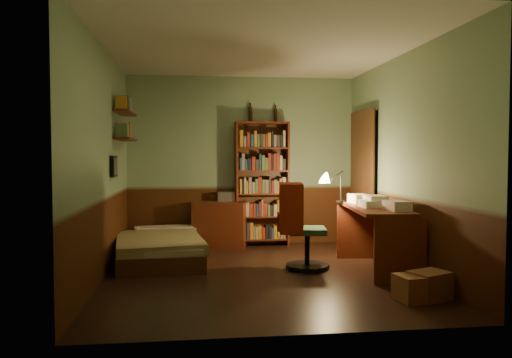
{
  "coord_description": "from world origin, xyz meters",
  "views": [
    {
      "loc": [
        -0.75,
        -5.7,
        1.38
      ],
      "look_at": [
        0.0,
        0.25,
        1.1
      ],
      "focal_mm": 35.0,
      "sensor_mm": 36.0,
      "label": 1
    }
  ],
  "objects": [
    {
      "name": "desk",
      "position": [
        1.44,
        0.04,
        0.38
      ],
      "size": [
        0.75,
        1.48,
        0.76
      ],
      "primitive_type": "cube",
      "rotation": [
        0.0,
        0.0,
        -0.12
      ],
      "color": "#542010",
      "rests_on": "ground"
    },
    {
      "name": "ceiling",
      "position": [
        0.0,
        0.0,
        2.61
      ],
      "size": [
        3.5,
        4.0,
        0.02
      ],
      "primitive_type": "cube",
      "color": "silver",
      "rests_on": "wall_back"
    },
    {
      "name": "wall_right",
      "position": [
        1.76,
        0.0,
        1.3
      ],
      "size": [
        0.02,
        4.0,
        2.6
      ],
      "primitive_type": "cube",
      "color": "gray",
      "rests_on": "ground"
    },
    {
      "name": "red_jacket",
      "position": [
        0.73,
        -0.03,
        1.35
      ],
      "size": [
        0.32,
        0.52,
        0.59
      ],
      "primitive_type": "cube",
      "rotation": [
        0.0,
        0.0,
        -0.09
      ],
      "color": "#A82B12",
      "rests_on": "office_chair"
    },
    {
      "name": "doorway",
      "position": [
        1.72,
        1.3,
        1.0
      ],
      "size": [
        0.06,
        0.9,
        2.0
      ],
      "primitive_type": "cube",
      "color": "black",
      "rests_on": "ground"
    },
    {
      "name": "paper_stack",
      "position": [
        1.41,
        0.6,
        0.82
      ],
      "size": [
        0.24,
        0.31,
        0.12
      ],
      "primitive_type": "cube",
      "rotation": [
        0.0,
        0.0,
        0.1
      ],
      "color": "silver",
      "rests_on": "desk"
    },
    {
      "name": "door_trim",
      "position": [
        1.69,
        1.3,
        1.0
      ],
      "size": [
        0.02,
        0.98,
        2.08
      ],
      "primitive_type": "cube",
      "color": "#442713",
      "rests_on": "ground"
    },
    {
      "name": "bed",
      "position": [
        -1.19,
        0.97,
        0.28
      ],
      "size": [
        1.16,
        1.96,
        0.56
      ],
      "primitive_type": "cube",
      "rotation": [
        0.0,
        0.0,
        0.08
      ],
      "color": "#898B52",
      "rests_on": "ground"
    },
    {
      "name": "mini_stereo",
      "position": [
        -0.25,
        1.89,
        0.76
      ],
      "size": [
        0.27,
        0.21,
        0.14
      ],
      "primitive_type": "cube",
      "rotation": [
        0.0,
        0.0,
        -0.06
      ],
      "color": "#B2B2B7",
      "rests_on": "dresser"
    },
    {
      "name": "cardboard_box_a",
      "position": [
        1.5,
        -1.21,
        0.13
      ],
      "size": [
        0.44,
        0.4,
        0.27
      ],
      "primitive_type": "cube",
      "rotation": [
        0.0,
        0.0,
        0.38
      ],
      "color": "brown",
      "rests_on": "ground"
    },
    {
      "name": "dresser",
      "position": [
        -0.36,
        1.76,
        0.35
      ],
      "size": [
        0.85,
        0.56,
        0.69
      ],
      "primitive_type": "cube",
      "rotation": [
        0.0,
        0.0,
        -0.24
      ],
      "color": "#542010",
      "rests_on": "ground"
    },
    {
      "name": "wall_front",
      "position": [
        0.0,
        -2.01,
        1.3
      ],
      "size": [
        3.5,
        0.02,
        2.6
      ],
      "primitive_type": "cube",
      "color": "gray",
      "rests_on": "ground"
    },
    {
      "name": "wall_shelf_upper",
      "position": [
        -1.64,
        1.1,
        1.95
      ],
      "size": [
        0.2,
        0.9,
        0.03
      ],
      "primitive_type": "cube",
      "color": "#542010",
      "rests_on": "wall_left"
    },
    {
      "name": "cardboard_box_b",
      "position": [
        1.34,
        -1.25,
        0.12
      ],
      "size": [
        0.4,
        0.35,
        0.25
      ],
      "primitive_type": "cube",
      "rotation": [
        0.0,
        0.0,
        0.18
      ],
      "color": "brown",
      "rests_on": "ground"
    },
    {
      "name": "wall_back",
      "position": [
        0.0,
        2.01,
        1.3
      ],
      "size": [
        3.5,
        0.02,
        2.6
      ],
      "primitive_type": "cube",
      "color": "gray",
      "rests_on": "ground"
    },
    {
      "name": "bookshelf",
      "position": [
        0.29,
        1.85,
        0.95
      ],
      "size": [
        0.83,
        0.3,
        1.9
      ],
      "primitive_type": "cube",
      "rotation": [
        0.0,
        0.0,
        0.05
      ],
      "color": "#542010",
      "rests_on": "ground"
    },
    {
      "name": "floor",
      "position": [
        0.0,
        0.0,
        -0.01
      ],
      "size": [
        3.5,
        4.0,
        0.02
      ],
      "primitive_type": "cube",
      "color": "black",
      "rests_on": "ground"
    },
    {
      "name": "wall_shelf_lower",
      "position": [
        -1.64,
        1.1,
        1.6
      ],
      "size": [
        0.2,
        0.9,
        0.03
      ],
      "primitive_type": "cube",
      "color": "#542010",
      "rests_on": "wall_left"
    },
    {
      "name": "bottle_right",
      "position": [
        0.52,
        1.96,
        2.0
      ],
      "size": [
        0.06,
        0.06,
        0.21
      ],
      "primitive_type": "cylinder",
      "rotation": [
        0.0,
        0.0,
        -0.13
      ],
      "color": "black",
      "rests_on": "bookshelf"
    },
    {
      "name": "desk_lamp",
      "position": [
        1.2,
        0.74,
        1.02
      ],
      "size": [
        0.16,
        0.16,
        0.53
      ],
      "primitive_type": "cone",
      "rotation": [
        0.0,
        0.0,
        -0.01
      ],
      "color": "black",
      "rests_on": "desk"
    },
    {
      "name": "framed_picture",
      "position": [
        -1.72,
        0.6,
        1.25
      ],
      "size": [
        0.04,
        0.32,
        0.26
      ],
      "primitive_type": "cube",
      "color": "black",
      "rests_on": "wall_left"
    },
    {
      "name": "wall_left",
      "position": [
        -1.76,
        0.0,
        1.3
      ],
      "size": [
        0.02,
        4.0,
        2.6
      ],
      "primitive_type": "cube",
      "color": "gray",
      "rests_on": "ground"
    },
    {
      "name": "bottle_left",
      "position": [
        0.13,
        1.96,
        2.02
      ],
      "size": [
        0.08,
        0.08,
        0.24
      ],
      "primitive_type": "cylinder",
      "rotation": [
        0.0,
        0.0,
        -0.2
      ],
      "color": "black",
      "rests_on": "bookshelf"
    },
    {
      "name": "office_chair",
      "position": [
        0.62,
        0.2,
        0.53
      ],
      "size": [
        0.59,
        0.54,
        1.06
      ],
      "primitive_type": "cube",
      "rotation": [
        0.0,
        0.0,
        -0.15
      ],
      "color": "#265030",
      "rests_on": "ground"
    }
  ]
}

